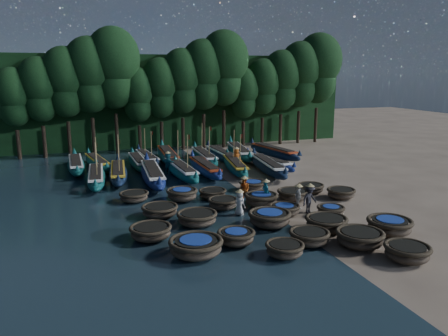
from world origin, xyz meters
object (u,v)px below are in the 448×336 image
object	(u,v)px
coracle_21	(182,194)
long_boat_5	(205,168)
coracle_14	(331,211)
coracle_12	(270,218)
fisherman_0	(240,202)
coracle_23	(253,185)
coracle_11	(197,218)
coracle_22	(213,193)
long_boat_8	(269,162)
long_boat_13	(168,156)
coracle_15	(160,210)
long_boat_12	(147,158)
long_boat_4	(181,170)
long_boat_7	(268,166)
long_boat_15	(221,155)
fisherman_5	(168,163)
coracle_4	(407,252)
long_boat_9	(76,165)
coracle_5	(196,246)
coracle_13	(284,209)
fisherman_6	(236,158)
coracle_2	(285,249)
coracle_24	(311,188)
coracle_16	(223,203)
fisherman_3	(310,199)
long_boat_10	(97,162)
coracle_7	(309,237)
long_boat_1	(96,177)
coracle_18	(293,194)
fisherman_2	(244,189)
coracle_6	(236,237)
fisherman_4	(298,196)
coracle_19	(341,193)
coracle_10	(151,232)
coracle_20	(134,196)
long_boat_16	(239,152)
coracle_3	(360,238)
long_boat_2	(118,173)
long_boat_17	(274,152)
long_boat_11	(138,162)
coracle_9	(390,225)
coracle_8	(326,223)
fisherman_1	(266,191)
coracle_17	(261,199)

from	to	relation	value
coracle_21	long_boat_5	bearing A→B (deg)	62.45
coracle_14	coracle_21	bearing A→B (deg)	141.47
coracle_12	fisherman_0	world-z (taller)	fisherman_0
coracle_23	coracle_11	bearing A→B (deg)	-135.12
coracle_22	long_boat_8	world-z (taller)	long_boat_8
long_boat_13	coracle_15	bearing A→B (deg)	-100.04
coracle_11	long_boat_12	bearing A→B (deg)	89.69
long_boat_4	long_boat_7	size ratio (longest dim) A/B	0.99
long_boat_15	fisherman_5	bearing A→B (deg)	-148.64
coracle_4	long_boat_9	size ratio (longest dim) A/B	0.26
coracle_5	coracle_13	bearing A→B (deg)	31.39
fisherman_6	coracle_2	bearing A→B (deg)	111.85
coracle_13	coracle_24	size ratio (longest dim) A/B	0.89
coracle_16	fisherman_3	xyz separation A→B (m)	(4.60, -2.39, 0.51)
coracle_16	long_boat_10	world-z (taller)	long_boat_10
coracle_7	fisherman_5	size ratio (longest dim) A/B	1.17
long_boat_1	long_boat_9	distance (m)	5.24
coracle_18	fisherman_2	distance (m)	3.22
coracle_6	fisherman_4	xyz separation A→B (m)	(5.58, 4.10, 0.41)
coracle_19	coracle_10	bearing A→B (deg)	-166.71
coracle_12	coracle_5	bearing A→B (deg)	-152.87
coracle_20	long_boat_10	size ratio (longest dim) A/B	0.27
coracle_11	long_boat_1	size ratio (longest dim) A/B	0.28
coracle_2	long_boat_1	distance (m)	18.08
long_boat_16	fisherman_6	xyz separation A→B (m)	(-1.88, -4.26, 0.35)
coracle_2	fisherman_2	distance (m)	8.79
coracle_21	coracle_3	bearing A→B (deg)	-58.39
coracle_18	long_boat_2	distance (m)	13.94
long_boat_16	long_boat_10	bearing A→B (deg)	-170.60
long_boat_12	fisherman_5	size ratio (longest dim) A/B	3.64
coracle_4	long_boat_17	bearing A→B (deg)	78.86
long_boat_1	long_boat_11	xyz separation A→B (m)	(3.77, 4.60, -0.03)
coracle_9	long_boat_5	xyz separation A→B (m)	(-5.20, 16.09, 0.05)
long_boat_11	long_boat_13	size ratio (longest dim) A/B	0.85
coracle_2	coracle_24	size ratio (longest dim) A/B	0.87
coracle_22	coracle_24	size ratio (longest dim) A/B	1.05
coracle_5	coracle_8	distance (m)	7.42
long_boat_17	fisherman_2	bearing A→B (deg)	-131.92
coracle_18	long_boat_2	world-z (taller)	long_boat_2
coracle_16	coracle_18	xyz separation A→B (m)	(4.91, 0.26, 0.02)
coracle_10	fisherman_6	size ratio (longest dim) A/B	1.30
coracle_20	fisherman_1	xyz separation A→B (m)	(7.70, -3.53, 0.56)
coracle_17	coracle_20	world-z (taller)	coracle_17
coracle_10	long_boat_8	bearing A→B (deg)	46.48
coracle_22	fisherman_5	bearing A→B (deg)	99.20
long_boat_10	long_boat_15	world-z (taller)	long_boat_15
coracle_15	fisherman_2	bearing A→B (deg)	12.94
coracle_8	fisherman_5	size ratio (longest dim) A/B	1.32
coracle_5	coracle_21	xyz separation A→B (m)	(1.45, 8.71, -0.02)
coracle_2	coracle_13	world-z (taller)	coracle_2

